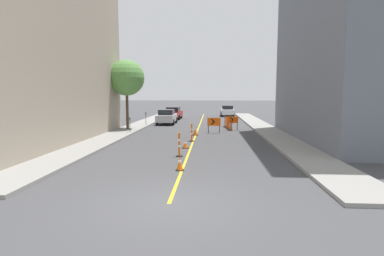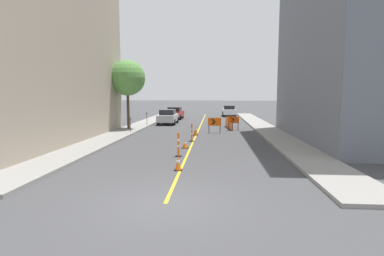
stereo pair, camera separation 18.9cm
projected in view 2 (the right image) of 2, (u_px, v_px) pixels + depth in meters
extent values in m
plane|color=#424244|center=(165.00, 204.00, 8.83)|extent=(300.00, 300.00, 0.00)
cube|color=gold|center=(199.00, 128.00, 28.89)|extent=(0.12, 40.48, 0.01)
cube|color=gray|center=(137.00, 127.00, 29.34)|extent=(2.21, 40.48, 0.15)
cube|color=gray|center=(264.00, 128.00, 28.43)|extent=(2.21, 40.48, 0.15)
cube|color=tan|center=(29.00, 15.00, 18.76)|extent=(6.00, 17.87, 16.35)
cube|color=slate|center=(347.00, 22.00, 20.06)|extent=(6.00, 14.45, 16.13)
cube|color=black|center=(178.00, 170.00, 12.71)|extent=(0.33, 0.33, 0.03)
cone|color=orange|center=(178.00, 163.00, 12.68)|extent=(0.26, 0.26, 0.57)
cylinder|color=white|center=(178.00, 161.00, 12.67)|extent=(0.14, 0.14, 0.09)
cube|color=black|center=(185.00, 148.00, 17.97)|extent=(0.40, 0.40, 0.03)
cone|color=orange|center=(185.00, 144.00, 17.94)|extent=(0.32, 0.32, 0.45)
cylinder|color=white|center=(185.00, 143.00, 17.94)|extent=(0.17, 0.17, 0.07)
cube|color=black|center=(196.00, 135.00, 23.63)|extent=(0.44, 0.44, 0.03)
cone|color=orange|center=(196.00, 131.00, 23.60)|extent=(0.35, 0.35, 0.66)
cylinder|color=white|center=(196.00, 130.00, 23.59)|extent=(0.18, 0.18, 0.11)
cube|color=black|center=(179.00, 156.00, 15.53)|extent=(0.33, 0.33, 0.04)
cylinder|color=#EF560C|center=(178.00, 145.00, 15.47)|extent=(0.10, 0.10, 1.15)
cylinder|color=white|center=(178.00, 146.00, 15.47)|extent=(0.12, 0.12, 0.12)
cylinder|color=white|center=(178.00, 140.00, 15.44)|extent=(0.12, 0.12, 0.12)
sphere|color=#EF560C|center=(178.00, 133.00, 15.40)|extent=(0.11, 0.11, 0.11)
cube|color=black|center=(192.00, 141.00, 20.56)|extent=(0.34, 0.34, 0.04)
cylinder|color=#EF560C|center=(192.00, 133.00, 20.50)|extent=(0.11, 0.11, 1.11)
cylinder|color=white|center=(192.00, 134.00, 20.50)|extent=(0.12, 0.12, 0.11)
cylinder|color=white|center=(192.00, 129.00, 20.47)|extent=(0.12, 0.12, 0.11)
sphere|color=#EF560C|center=(192.00, 124.00, 20.43)|extent=(0.12, 0.12, 0.12)
cube|color=#EF560C|center=(215.00, 122.00, 24.82)|extent=(1.09, 0.15, 0.67)
cube|color=black|center=(214.00, 121.00, 24.77)|extent=(0.33, 0.05, 0.32)
cube|color=black|center=(214.00, 123.00, 24.79)|extent=(0.33, 0.05, 0.32)
cylinder|color=black|center=(209.00, 129.00, 24.93)|extent=(0.06, 0.06, 0.61)
cylinder|color=black|center=(220.00, 129.00, 24.86)|extent=(0.06, 0.06, 0.61)
cube|color=#EF560C|center=(233.00, 120.00, 26.64)|extent=(0.98, 0.11, 0.58)
cube|color=black|center=(233.00, 119.00, 26.60)|extent=(0.29, 0.03, 0.29)
cube|color=black|center=(233.00, 121.00, 26.62)|extent=(0.29, 0.03, 0.29)
cylinder|color=black|center=(229.00, 127.00, 26.75)|extent=(0.06, 0.06, 0.67)
cylinder|color=black|center=(238.00, 127.00, 26.68)|extent=(0.06, 0.06, 0.67)
cube|color=#EF560C|center=(229.00, 123.00, 28.34)|extent=(0.48, 4.11, 1.00)
cylinder|color=#262626|center=(233.00, 125.00, 26.29)|extent=(0.05, 0.05, 1.00)
cylinder|color=#262626|center=(226.00, 121.00, 30.39)|extent=(0.05, 0.05, 1.00)
cube|color=#B7B7BC|center=(168.00, 118.00, 32.52)|extent=(1.81, 4.30, 0.72)
cube|color=black|center=(168.00, 112.00, 32.23)|extent=(1.53, 1.94, 0.55)
cylinder|color=black|center=(162.00, 120.00, 33.94)|extent=(0.22, 0.64, 0.64)
cylinder|color=black|center=(177.00, 120.00, 33.82)|extent=(0.22, 0.64, 0.64)
cylinder|color=black|center=(158.00, 122.00, 31.30)|extent=(0.22, 0.64, 0.64)
cylinder|color=black|center=(174.00, 122.00, 31.18)|extent=(0.22, 0.64, 0.64)
cube|color=maroon|center=(175.00, 114.00, 38.87)|extent=(2.01, 4.38, 0.72)
cube|color=black|center=(175.00, 109.00, 38.59)|extent=(1.62, 2.01, 0.55)
cylinder|color=black|center=(170.00, 116.00, 40.30)|extent=(0.25, 0.65, 0.64)
cylinder|color=black|center=(183.00, 116.00, 40.17)|extent=(0.25, 0.65, 0.64)
cylinder|color=black|center=(167.00, 117.00, 37.65)|extent=(0.25, 0.65, 0.64)
cylinder|color=black|center=(180.00, 118.00, 37.53)|extent=(0.25, 0.65, 0.64)
cube|color=silver|center=(229.00, 112.00, 44.37)|extent=(1.83, 4.31, 0.72)
cube|color=black|center=(229.00, 107.00, 44.08)|extent=(1.54, 1.95, 0.55)
cylinder|color=black|center=(223.00, 113.00, 45.79)|extent=(0.22, 0.64, 0.64)
cylinder|color=black|center=(234.00, 113.00, 45.66)|extent=(0.22, 0.64, 0.64)
cylinder|color=black|center=(223.00, 115.00, 43.15)|extent=(0.22, 0.64, 0.64)
cylinder|color=black|center=(235.00, 115.00, 43.02)|extent=(0.22, 0.64, 0.64)
cylinder|color=#4C4C51|center=(131.00, 126.00, 24.43)|extent=(0.05, 0.05, 0.98)
cube|color=#565B60|center=(130.00, 119.00, 24.36)|extent=(0.12, 0.10, 0.22)
sphere|color=#565B60|center=(130.00, 117.00, 24.35)|extent=(0.11, 0.11, 0.11)
cylinder|color=#4C4C51|center=(147.00, 120.00, 30.32)|extent=(0.05, 0.05, 1.02)
cube|color=#565B60|center=(147.00, 114.00, 30.25)|extent=(0.12, 0.10, 0.22)
sphere|color=#565B60|center=(147.00, 112.00, 30.24)|extent=(0.11, 0.11, 0.11)
cylinder|color=#4C3823|center=(128.00, 110.00, 26.71)|extent=(0.24, 0.24, 3.34)
sphere|color=#568E42|center=(127.00, 78.00, 26.39)|extent=(3.13, 3.13, 3.13)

